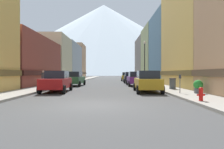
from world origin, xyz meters
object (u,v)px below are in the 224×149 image
(car_right_3, at_px, (126,77))
(pedestrian_0, at_px, (150,78))
(car_right_1, at_px, (136,79))
(potted_plant_0, at_px, (198,86))
(car_left_1, at_px, (75,79))
(car_left_0, at_px, (57,81))
(streetlamp_right, at_px, (145,56))
(parking_meter_near, at_px, (180,81))
(car_right_0, at_px, (148,81))
(trash_bin_right, at_px, (173,84))
(car_right_2, at_px, (130,77))
(pedestrian_1, at_px, (43,79))
(fire_hydrant_near, at_px, (201,94))

(car_right_3, bearing_deg, pedestrian_0, -78.90)
(car_right_1, bearing_deg, potted_plant_0, -73.39)
(car_left_1, bearing_deg, car_left_0, -90.00)
(streetlamp_right, bearing_deg, car_right_1, -122.26)
(car_left_1, bearing_deg, streetlamp_right, 15.81)
(car_right_3, xyz_separation_m, parking_meter_near, (1.95, -26.73, 0.11))
(car_right_0, distance_m, pedestrian_0, 12.23)
(car_right_0, xyz_separation_m, trash_bin_right, (2.55, 1.44, -0.26))
(pedestrian_0, bearing_deg, car_left_1, -159.37)
(parking_meter_near, bearing_deg, car_right_3, 94.18)
(pedestrian_0, distance_m, streetlamp_right, 3.37)
(car_right_0, height_order, trash_bin_right, car_right_0)
(car_right_2, bearing_deg, car_right_1, -89.99)
(car_right_0, xyz_separation_m, car_right_3, (0.00, 24.48, 0.00))
(car_right_1, bearing_deg, car_right_2, 90.01)
(trash_bin_right, relative_size, streetlamp_right, 0.17)
(car_left_1, distance_m, car_right_2, 10.85)
(pedestrian_1, bearing_deg, pedestrian_0, 32.83)
(car_right_1, xyz_separation_m, car_right_2, (-0.00, 7.60, 0.00))
(car_left_1, height_order, trash_bin_right, car_left_1)
(car_right_0, bearing_deg, pedestrian_0, 78.43)
(car_left_0, xyz_separation_m, streetlamp_right, (9.15, 10.56, 3.09))
(pedestrian_1, relative_size, streetlamp_right, 0.29)
(car_right_1, distance_m, potted_plant_0, 11.20)
(car_right_0, relative_size, car_right_3, 1.00)
(car_right_3, distance_m, pedestrian_1, 22.88)
(car_right_3, relative_size, pedestrian_0, 2.55)
(car_right_3, xyz_separation_m, potted_plant_0, (3.20, -26.87, -0.24))
(car_left_0, height_order, car_right_1, same)
(car_right_0, bearing_deg, car_right_2, 90.00)
(potted_plant_0, bearing_deg, car_left_0, 166.39)
(car_left_1, xyz_separation_m, car_right_1, (7.60, 0.14, 0.00))
(car_left_1, bearing_deg, trash_bin_right, -33.65)
(trash_bin_right, height_order, potted_plant_0, trash_bin_right)
(car_left_0, height_order, fire_hydrant_near, car_left_0)
(car_right_2, relative_size, trash_bin_right, 4.53)
(car_left_1, relative_size, car_right_3, 1.00)
(car_right_1, bearing_deg, parking_meter_near, -79.57)
(car_left_1, height_order, car_right_3, same)
(car_left_1, xyz_separation_m, trash_bin_right, (10.15, -6.76, -0.26))
(car_right_1, xyz_separation_m, trash_bin_right, (2.55, -6.90, -0.26))
(car_left_0, xyz_separation_m, car_left_1, (0.00, 7.97, 0.00))
(car_right_2, xyz_separation_m, car_right_3, (-0.00, 8.54, 0.00))
(car_left_0, bearing_deg, trash_bin_right, 6.82)
(car_left_1, relative_size, trash_bin_right, 4.56)
(streetlamp_right, bearing_deg, car_left_0, -130.90)
(car_right_0, bearing_deg, potted_plant_0, -36.75)
(car_right_1, bearing_deg, pedestrian_0, 56.11)
(car_left_1, height_order, pedestrian_0, pedestrian_0)
(fire_hydrant_near, distance_m, parking_meter_near, 4.08)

